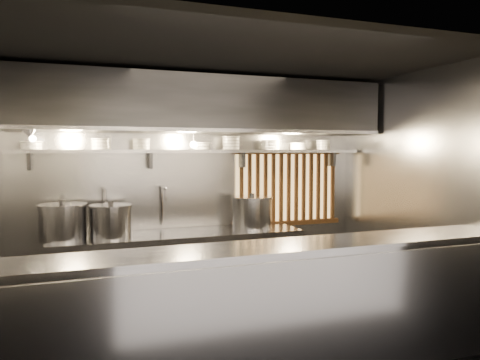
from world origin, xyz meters
TOP-DOWN VIEW (x-y plane):
  - floor at (0.00, 0.00)m, footprint 4.50×4.50m
  - ceiling at (0.00, 0.00)m, footprint 4.50×4.50m
  - wall_back at (0.00, 1.50)m, footprint 4.50×0.00m
  - wall_right at (2.25, 0.00)m, footprint 0.00×3.00m
  - serving_counter at (0.00, -0.96)m, footprint 4.50×0.56m
  - cooking_bench at (-0.30, 1.13)m, footprint 3.00×0.70m
  - bowl_shelf at (0.00, 1.32)m, footprint 4.40×0.34m
  - exhaust_hood at (0.00, 1.10)m, footprint 4.40×0.81m
  - wood_screen at (1.30, 1.45)m, footprint 1.56×0.09m
  - faucet_left at (-1.15, 1.37)m, footprint 0.04×0.30m
  - faucet_right at (-0.45, 1.37)m, footprint 0.04×0.30m
  - heat_lamp at (-1.90, 0.85)m, footprint 0.25×0.35m
  - pendant_bulb at (-0.10, 1.20)m, footprint 0.09×0.09m
  - stock_pot_left at (-1.61, 1.16)m, footprint 0.66×0.66m
  - stock_pot_mid at (-1.10, 1.10)m, footprint 0.51×0.51m
  - stock_pot_right at (0.65, 1.16)m, footprint 0.69×0.69m
  - bowl_stack_0 at (-1.92, 1.32)m, footprint 0.24×0.24m
  - bowl_stack_1 at (-1.17, 1.32)m, footprint 0.24×0.24m
  - bowl_stack_2 at (-0.71, 1.32)m, footprint 0.22×0.22m
  - bowl_stack_3 at (0.04, 1.32)m, footprint 0.21×0.21m
  - bowl_stack_4 at (0.42, 1.32)m, footprint 0.23×0.23m
  - bowl_stack_5 at (0.98, 1.32)m, footprint 0.24×0.24m
  - bowl_stack_6 at (1.38, 1.32)m, footprint 0.23×0.23m
  - bowl_stack_7 at (1.77, 1.32)m, footprint 0.20×0.20m

SIDE VIEW (x-z plane):
  - floor at x=0.00m, z-range 0.00..0.00m
  - cooking_bench at x=-0.30m, z-range 0.00..0.90m
  - serving_counter at x=0.00m, z-range 0.00..1.13m
  - stock_pot_mid at x=-1.10m, z-range 0.88..1.30m
  - stock_pot_left at x=-1.61m, z-range 0.88..1.32m
  - stock_pot_right at x=0.65m, z-range 0.88..1.33m
  - faucet_left at x=-1.15m, z-range 1.06..1.56m
  - faucet_right at x=-0.45m, z-range 1.06..1.56m
  - wood_screen at x=1.30m, z-range 0.86..1.90m
  - wall_back at x=0.00m, z-range -0.85..3.65m
  - wall_right at x=2.25m, z-range -0.10..2.90m
  - bowl_shelf at x=0.00m, z-range 1.86..1.90m
  - bowl_stack_0 at x=-1.92m, z-range 1.90..1.99m
  - bowl_stack_6 at x=1.38m, z-range 1.90..1.99m
  - bowl_stack_3 at x=0.04m, z-range 1.90..1.99m
  - pendant_bulb at x=-0.10m, z-range 1.87..2.05m
  - bowl_stack_5 at x=0.98m, z-range 1.90..2.03m
  - bowl_stack_1 at x=-1.17m, z-range 1.90..2.03m
  - bowl_stack_2 at x=-0.71m, z-range 1.90..2.03m
  - bowl_stack_7 at x=1.77m, z-range 1.90..2.03m
  - bowl_stack_4 at x=0.42m, z-range 1.90..2.07m
  - heat_lamp at x=-1.90m, z-range 1.97..2.17m
  - exhaust_hood at x=0.00m, z-range 2.10..2.75m
  - ceiling at x=0.00m, z-range 2.80..2.80m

